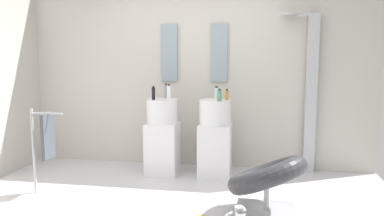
{
  "coord_description": "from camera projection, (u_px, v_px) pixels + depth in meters",
  "views": [
    {
      "loc": [
        0.85,
        -3.49,
        1.51
      ],
      "look_at": [
        0.15,
        0.55,
        0.95
      ],
      "focal_mm": 35.43,
      "sensor_mm": 36.0,
      "label": 1
    }
  ],
  "objects": [
    {
      "name": "ground_plane",
      "position": [
        168.0,
        212.0,
        3.76
      ],
      "size": [
        4.8,
        3.6,
        0.04
      ],
      "primitive_type": "cube",
      "color": "silver"
    },
    {
      "name": "rear_partition",
      "position": [
        195.0,
        72.0,
        5.19
      ],
      "size": [
        4.8,
        0.1,
        2.6
      ],
      "primitive_type": "cube",
      "color": "beige",
      "rests_on": "ground_plane"
    },
    {
      "name": "pedestal_sink_left",
      "position": [
        163.0,
        136.0,
        4.87
      ],
      "size": [
        0.4,
        0.4,
        1.07
      ],
      "color": "white",
      "rests_on": "ground_plane"
    },
    {
      "name": "pedestal_sink_right",
      "position": [
        215.0,
        138.0,
        4.76
      ],
      "size": [
        0.4,
        0.4,
        1.07
      ],
      "color": "white",
      "rests_on": "ground_plane"
    },
    {
      "name": "vanity_mirror_left",
      "position": [
        169.0,
        53.0,
        5.14
      ],
      "size": [
        0.22,
        0.03,
        0.76
      ],
      "primitive_type": "cube",
      "color": "#8C9EA8"
    },
    {
      "name": "vanity_mirror_right",
      "position": [
        219.0,
        53.0,
        5.03
      ],
      "size": [
        0.22,
        0.03,
        0.76
      ],
      "primitive_type": "cube",
      "color": "#8C9EA8"
    },
    {
      "name": "shower_column",
      "position": [
        310.0,
        90.0,
        4.84
      ],
      "size": [
        0.49,
        0.24,
        2.05
      ],
      "color": "#B7BABF",
      "rests_on": "ground_plane"
    },
    {
      "name": "lounge_chair",
      "position": [
        267.0,
        180.0,
        3.58
      ],
      "size": [
        1.06,
        1.06,
        0.65
      ],
      "color": "#B7BABF",
      "rests_on": "ground_plane"
    },
    {
      "name": "towel_rack",
      "position": [
        46.0,
        138.0,
        4.11
      ],
      "size": [
        0.37,
        0.22,
        0.95
      ],
      "color": "#B7BABF",
      "rests_on": "ground_plane"
    },
    {
      "name": "magazine_red",
      "position": [
        250.0,
        216.0,
        3.55
      ],
      "size": [
        0.26,
        0.27,
        0.03
      ],
      "primitive_type": "cube",
      "rotation": [
        0.0,
        0.0,
        0.3
      ],
      "color": "#B73838",
      "rests_on": "area_rug"
    },
    {
      "name": "coffee_mug",
      "position": [
        239.0,
        211.0,
        3.6
      ],
      "size": [
        0.09,
        0.09,
        0.08
      ],
      "primitive_type": "cylinder",
      "color": "white",
      "rests_on": "area_rug"
    },
    {
      "name": "soap_bottle_black",
      "position": [
        153.0,
        93.0,
        4.71
      ],
      "size": [
        0.04,
        0.04,
        0.17
      ],
      "color": "black",
      "rests_on": "pedestal_sink_left"
    },
    {
      "name": "soap_bottle_green",
      "position": [
        219.0,
        95.0,
        4.56
      ],
      "size": [
        0.05,
        0.05,
        0.15
      ],
      "color": "#59996B",
      "rests_on": "pedestal_sink_right"
    },
    {
      "name": "soap_bottle_grey",
      "position": [
        166.0,
        91.0,
        4.92
      ],
      "size": [
        0.05,
        0.05,
        0.19
      ],
      "color": "#99999E",
      "rests_on": "pedestal_sink_left"
    },
    {
      "name": "soap_bottle_clear",
      "position": [
        217.0,
        93.0,
        4.78
      ],
      "size": [
        0.06,
        0.06,
        0.16
      ],
      "color": "silver",
      "rests_on": "pedestal_sink_right"
    },
    {
      "name": "soap_bottle_white",
      "position": [
        169.0,
        92.0,
        4.71
      ],
      "size": [
        0.05,
        0.05,
        0.2
      ],
      "color": "white",
      "rests_on": "pedestal_sink_left"
    },
    {
      "name": "soap_bottle_amber",
      "position": [
        227.0,
        95.0,
        4.69
      ],
      "size": [
        0.04,
        0.04,
        0.14
      ],
      "color": "#C68C38",
      "rests_on": "pedestal_sink_right"
    }
  ]
}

